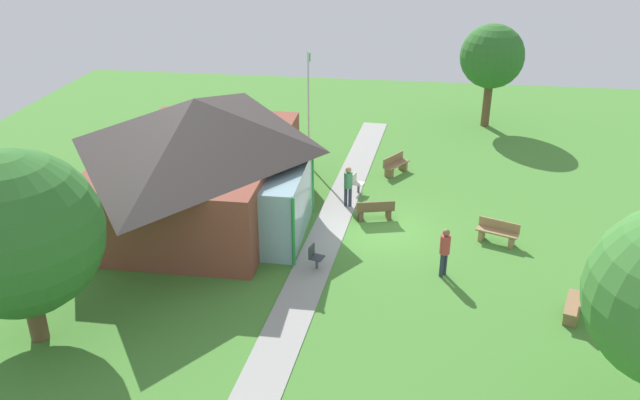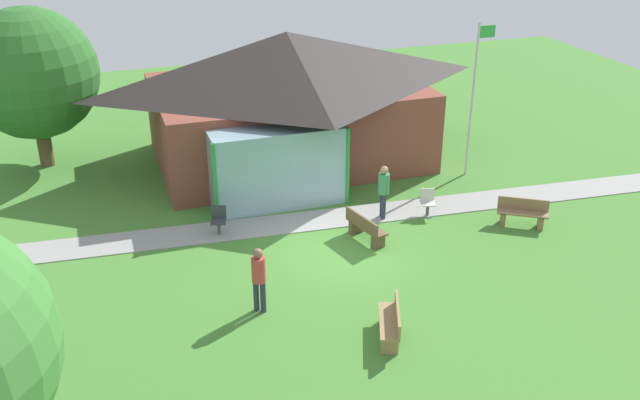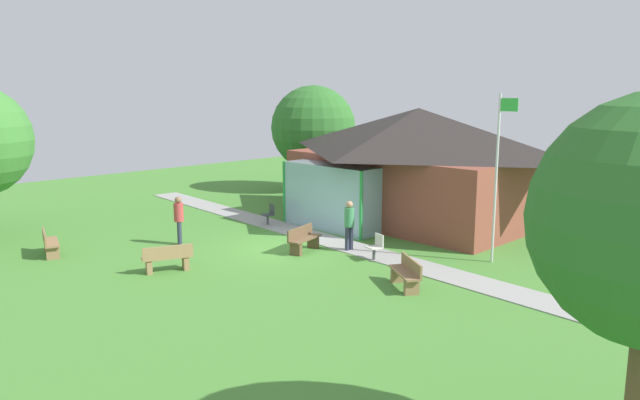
% 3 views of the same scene
% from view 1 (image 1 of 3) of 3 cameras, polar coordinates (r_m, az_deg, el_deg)
% --- Properties ---
extents(ground_plane, '(44.00, 44.00, 0.00)m').
position_cam_1_polar(ground_plane, '(24.89, 5.39, -2.66)').
color(ground_plane, '#478433').
extents(pavilion, '(10.38, 8.01, 4.71)m').
position_cam_1_polar(pavilion, '(25.49, -10.27, 3.78)').
color(pavilion, brown).
rests_on(pavilion, ground_plane).
extents(footpath, '(25.38, 3.13, 0.03)m').
position_cam_1_polar(footpath, '(25.02, 0.89, -2.34)').
color(footpath, '#999993').
rests_on(footpath, ground_plane).
extents(flagpole, '(0.64, 0.08, 5.35)m').
position_cam_1_polar(flagpole, '(29.74, -1.00, 8.36)').
color(flagpole, silver).
rests_on(flagpole, ground_plane).
extents(bench_front_left, '(1.56, 0.87, 0.84)m').
position_cam_1_polar(bench_front_left, '(21.26, 21.38, -8.51)').
color(bench_front_left, olive).
rests_on(bench_front_left, ground_plane).
extents(bench_mid_right, '(1.50, 1.18, 0.84)m').
position_cam_1_polar(bench_mid_right, '(29.90, 6.60, 3.07)').
color(bench_mid_right, olive).
rests_on(bench_mid_right, ground_plane).
extents(bench_front_center, '(0.96, 1.56, 0.84)m').
position_cam_1_polar(bench_front_center, '(24.64, 15.23, -2.76)').
color(bench_front_center, '#9E7A51').
rests_on(bench_front_center, ground_plane).
extents(bench_rear_near_path, '(0.80, 1.56, 0.84)m').
position_cam_1_polar(bench_rear_near_path, '(25.48, 4.81, -0.92)').
color(bench_rear_near_path, brown).
rests_on(bench_rear_near_path, ground_plane).
extents(patio_chair_lawn_spare, '(0.54, 0.54, 0.86)m').
position_cam_1_polar(patio_chair_lawn_spare, '(27.74, 3.26, 1.42)').
color(patio_chair_lawn_spare, beige).
rests_on(patio_chair_lawn_spare, ground_plane).
extents(patio_chair_west, '(0.54, 0.54, 0.86)m').
position_cam_1_polar(patio_chair_west, '(22.16, -0.43, -5.07)').
color(patio_chair_west, '#33383D').
rests_on(patio_chair_west, ground_plane).
extents(visitor_on_path, '(0.34, 0.34, 1.74)m').
position_cam_1_polar(visitor_on_path, '(26.24, 2.47, 1.44)').
color(visitor_on_path, '#2D3347').
rests_on(visitor_on_path, ground_plane).
extents(visitor_strolling_lawn, '(0.34, 0.34, 1.74)m').
position_cam_1_polar(visitor_strolling_lawn, '(21.87, 10.84, -4.19)').
color(visitor_strolling_lawn, '#2D3347').
rests_on(visitor_strolling_lawn, ground_plane).
extents(tree_far_east, '(3.36, 3.36, 5.50)m').
position_cam_1_polar(tree_far_east, '(36.28, 14.79, 11.99)').
color(tree_far_east, brown).
rests_on(tree_far_east, ground_plane).
extents(tree_behind_pavilion_left, '(4.55, 4.55, 5.69)m').
position_cam_1_polar(tree_behind_pavilion_left, '(19.14, -24.90, -2.68)').
color(tree_behind_pavilion_left, brown).
rests_on(tree_behind_pavilion_left, ground_plane).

